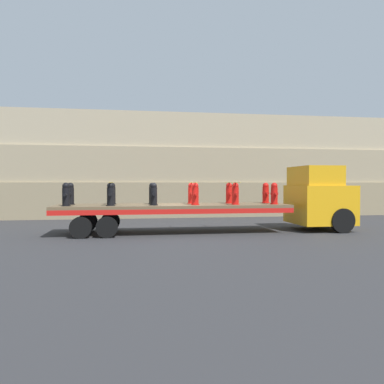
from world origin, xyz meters
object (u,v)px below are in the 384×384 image
object	(u,v)px
truck_cab	(320,198)
fire_hydrant_red_near_4	(235,194)
fire_hydrant_black_far_0	(70,194)
fire_hydrant_red_far_5	(266,193)
fire_hydrant_black_far_1	(112,194)
fire_hydrant_red_far_3	(191,193)
fire_hydrant_red_near_5	(274,194)
fire_hydrant_black_near_2	(154,194)
fire_hydrant_black_near_1	(111,194)
fire_hydrant_black_far_2	(152,194)
fire_hydrant_black_near_0	(66,195)
fire_hydrant_red_far_4	(229,193)
flatbed_trailer	(158,210)
fire_hydrant_red_near_3	(195,194)

from	to	relation	value
truck_cab	fire_hydrant_red_near_4	distance (m)	4.22
fire_hydrant_black_far_0	fire_hydrant_red_far_5	size ratio (longest dim) A/B	1.00
fire_hydrant_black_far_1	fire_hydrant_red_far_3	xyz separation A→B (m)	(3.49, 0.00, 0.00)
fire_hydrant_red_near_4	fire_hydrant_red_near_5	xyz separation A→B (m)	(1.74, 0.00, 0.00)
fire_hydrant_black_near_2	fire_hydrant_red_near_5	size ratio (longest dim) A/B	1.00
fire_hydrant_black_near_1	fire_hydrant_black_far_2	distance (m)	2.05
truck_cab	fire_hydrant_red_far_5	xyz separation A→B (m)	(-2.43, 0.53, 0.23)
fire_hydrant_black_far_0	fire_hydrant_red_near_4	world-z (taller)	same
fire_hydrant_black_near_0	fire_hydrant_black_near_2	size ratio (longest dim) A/B	1.00
truck_cab	fire_hydrant_red_near_4	bearing A→B (deg)	-172.71
fire_hydrant_black_far_0	fire_hydrant_black_far_1	xyz separation A→B (m)	(1.74, 0.00, 0.00)
fire_hydrant_black_near_0	fire_hydrant_red_near_5	bearing A→B (deg)	0.00
fire_hydrant_black_near_1	fire_hydrant_black_near_0	bearing A→B (deg)	180.00
fire_hydrant_black_far_0	fire_hydrant_black_far_2	bearing A→B (deg)	0.00
fire_hydrant_red_near_4	fire_hydrant_red_far_4	xyz separation A→B (m)	(0.00, 1.07, 0.00)
flatbed_trailer	fire_hydrant_black_far_0	world-z (taller)	fire_hydrant_black_far_0
fire_hydrant_black_near_2	fire_hydrant_red_far_4	world-z (taller)	same
fire_hydrant_red_far_4	fire_hydrant_black_far_1	bearing A→B (deg)	180.00
fire_hydrant_black_near_0	fire_hydrant_red_near_4	xyz separation A→B (m)	(6.98, 0.00, 0.00)
fire_hydrant_black_near_2	fire_hydrant_black_far_1	bearing A→B (deg)	148.49
fire_hydrant_black_far_1	fire_hydrant_black_near_2	bearing A→B (deg)	-31.51
fire_hydrant_black_far_0	fire_hydrant_red_near_5	size ratio (longest dim) A/B	1.00
fire_hydrant_black_far_0	fire_hydrant_black_near_1	size ratio (longest dim) A/B	1.00
flatbed_trailer	fire_hydrant_red_near_4	distance (m)	3.38
fire_hydrant_black_far_0	fire_hydrant_red_far_4	distance (m)	6.98
fire_hydrant_red_near_3	fire_hydrant_red_near_4	size ratio (longest dim) A/B	1.00
fire_hydrant_black_near_1	fire_hydrant_red_far_3	size ratio (longest dim) A/B	1.00
truck_cab	fire_hydrant_red_near_5	world-z (taller)	truck_cab
fire_hydrant_black_near_2	fire_hydrant_red_far_5	size ratio (longest dim) A/B	1.00
fire_hydrant_black_near_2	fire_hydrant_red_far_3	size ratio (longest dim) A/B	1.00
fire_hydrant_black_near_0	fire_hydrant_black_far_2	bearing A→B (deg)	17.04
truck_cab	fire_hydrant_black_near_1	world-z (taller)	truck_cab
truck_cab	fire_hydrant_red_far_5	size ratio (longest dim) A/B	3.09
truck_cab	fire_hydrant_black_far_2	xyz separation A→B (m)	(-7.67, 0.53, 0.23)
fire_hydrant_red_far_4	fire_hydrant_red_near_3	bearing A→B (deg)	-148.49
fire_hydrant_black_near_0	fire_hydrant_red_near_5	xyz separation A→B (m)	(8.72, 0.00, 0.00)
fire_hydrant_black_far_0	fire_hydrant_red_far_4	bearing A→B (deg)	0.00
fire_hydrant_black_near_2	fire_hydrant_red_far_5	bearing A→B (deg)	11.55
fire_hydrant_red_far_5	truck_cab	bearing A→B (deg)	-12.39
fire_hydrant_red_near_4	fire_hydrant_black_far_2	bearing A→B (deg)	162.96
fire_hydrant_red_far_5	fire_hydrant_black_near_0	bearing A→B (deg)	-173.01
fire_hydrant_black_near_1	fire_hydrant_black_far_1	xyz separation A→B (m)	(0.00, 1.07, 0.00)
fire_hydrant_black_far_0	fire_hydrant_black_near_0	bearing A→B (deg)	-90.00
fire_hydrant_black_far_0	fire_hydrant_black_far_1	bearing A→B (deg)	0.00
fire_hydrant_black_far_0	fire_hydrant_red_far_3	world-z (taller)	same
fire_hydrant_black_near_1	fire_hydrant_red_near_4	xyz separation A→B (m)	(5.23, 0.00, 0.00)
fire_hydrant_red_near_5	truck_cab	bearing A→B (deg)	12.39
fire_hydrant_black_near_0	fire_hydrant_black_far_0	bearing A→B (deg)	90.00
flatbed_trailer	fire_hydrant_red_near_4	size ratio (longest dim) A/B	10.55
fire_hydrant_red_near_3	fire_hydrant_red_near_5	distance (m)	3.49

